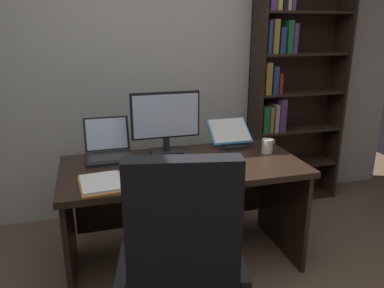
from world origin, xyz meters
TOP-DOWN VIEW (x-y plane):
  - wall_back at (0.00, 1.88)m, footprint 4.66×0.12m
  - desk at (-0.05, 0.99)m, footprint 1.57×0.75m
  - bookshelf at (1.12, 1.67)m, footprint 0.85×0.27m
  - office_chair at (-0.26, 0.10)m, footprint 0.67×0.60m
  - monitor at (-0.11, 1.17)m, footprint 0.49×0.16m
  - laptop at (-0.51, 1.18)m, footprint 0.31×0.33m
  - keyboard at (-0.11, 0.77)m, footprint 0.42×0.15m
  - computer_mouse at (0.19, 0.77)m, footprint 0.06×0.10m
  - reading_stand_with_book at (0.40, 1.23)m, footprint 0.31×0.27m
  - open_binder at (-0.46, 0.72)m, footprint 0.51×0.34m
  - notepad at (-0.24, 0.87)m, footprint 0.18×0.23m
  - pen at (-0.22, 0.87)m, footprint 0.14×0.04m
  - coffee_mug at (0.58, 0.97)m, footprint 0.08×0.08m

SIDE VIEW (x-z plane):
  - office_chair at x=-0.26m, z-range -0.09..1.04m
  - desk at x=-0.05m, z-range 0.17..0.91m
  - notepad at x=-0.24m, z-range 0.75..0.76m
  - open_binder at x=-0.46m, z-range 0.75..0.77m
  - keyboard at x=-0.11m, z-range 0.75..0.77m
  - pen at x=-0.22m, z-range 0.76..0.76m
  - computer_mouse at x=0.19m, z-range 0.75..0.79m
  - coffee_mug at x=0.58m, z-range 0.75..0.85m
  - laptop at x=-0.51m, z-range 0.67..0.93m
  - reading_stand_with_book at x=0.40m, z-range 0.75..0.92m
  - monitor at x=-0.11m, z-range 0.75..1.19m
  - bookshelf at x=1.12m, z-range 0.02..2.09m
  - wall_back at x=0.00m, z-range 0.00..2.65m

